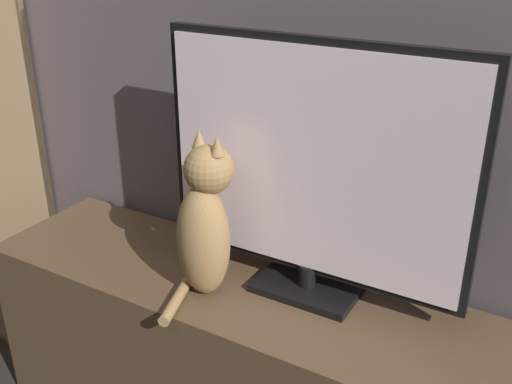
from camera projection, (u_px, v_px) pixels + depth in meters
The scene contains 3 objects.
tv_stand at pixel (243, 367), 1.66m from camera, with size 1.48×0.40×0.53m.
tv at pixel (312, 171), 1.40m from camera, with size 0.78×0.16×0.64m.
cat at pixel (205, 224), 1.46m from camera, with size 0.17×0.28×0.42m.
Camera 1 is at (0.69, -0.14, 1.40)m, focal length 42.00 mm.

